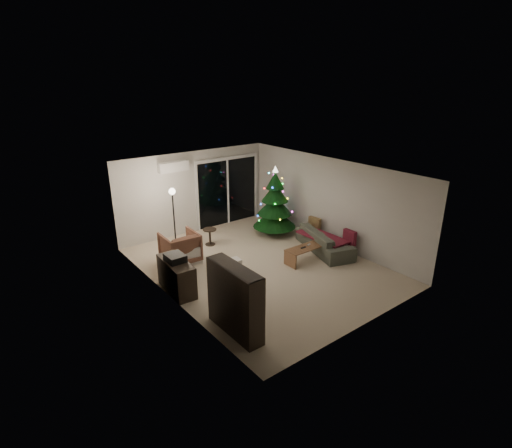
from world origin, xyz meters
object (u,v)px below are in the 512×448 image
at_px(bookshelf, 228,303).
at_px(armchair, 180,247).
at_px(coffee_table, 307,253).
at_px(sofa, 325,240).
at_px(christmas_tree, 275,201).
at_px(media_cabinet, 177,276).

relative_size(bookshelf, armchair, 1.52).
bearing_deg(coffee_table, bookshelf, -157.13).
bearing_deg(bookshelf, sofa, 38.44).
distance_m(armchair, sofa, 3.95).
bearing_deg(sofa, coffee_table, 119.66).
distance_m(sofa, christmas_tree, 2.00).
bearing_deg(armchair, media_cabinet, 62.15).
height_order(armchair, christmas_tree, christmas_tree).
xyz_separation_m(bookshelf, sofa, (4.30, 1.58, -0.38)).
xyz_separation_m(armchair, sofa, (3.52, -1.80, -0.11)).
relative_size(armchair, sofa, 0.44).
distance_m(armchair, christmas_tree, 3.30).
bearing_deg(media_cabinet, coffee_table, -6.70).
height_order(sofa, christmas_tree, christmas_tree).
height_order(media_cabinet, sofa, media_cabinet).
bearing_deg(media_cabinet, armchair, 63.41).
bearing_deg(media_cabinet, bookshelf, -86.01).
distance_m(armchair, coffee_table, 3.33).
bearing_deg(coffee_table, media_cabinet, 170.06).
distance_m(media_cabinet, armchair, 1.54).
xyz_separation_m(armchair, christmas_tree, (3.23, 0.03, 0.65)).
bearing_deg(sofa, media_cabinet, 101.60).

